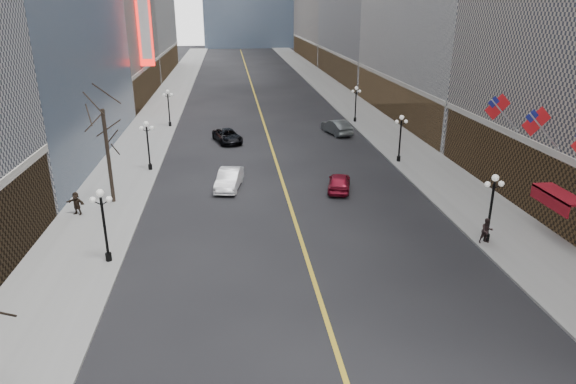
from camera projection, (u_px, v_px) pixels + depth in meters
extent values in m
cube|color=gray|center=(364.00, 115.00, 70.60)|extent=(6.00, 230.00, 0.15)
cube|color=gray|center=(156.00, 120.00, 67.62)|extent=(6.00, 230.00, 0.15)
cube|color=gold|center=(258.00, 105.00, 78.46)|extent=(0.25, 200.00, 0.02)
cube|color=#4E3F34|center=(401.00, 99.00, 68.33)|extent=(2.80, 35.00, 5.00)
cube|color=#4E3F34|center=(341.00, 66.00, 103.77)|extent=(2.80, 39.00, 5.00)
cube|color=#4E3F34|center=(309.00, 49.00, 143.86)|extent=(2.80, 45.00, 5.00)
cube|color=#4E3F34|center=(140.00, 83.00, 82.14)|extent=(2.80, 29.00, 5.00)
cube|color=#4E3F34|center=(164.00, 61.00, 113.84)|extent=(2.80, 37.00, 5.00)
cylinder|color=black|center=(487.00, 237.00, 32.96)|extent=(0.36, 0.36, 0.50)
cylinder|color=black|center=(490.00, 212.00, 32.35)|extent=(0.16, 0.16, 4.00)
sphere|color=white|center=(495.00, 178.00, 31.56)|extent=(0.44, 0.44, 0.44)
sphere|color=white|center=(488.00, 184.00, 31.65)|extent=(0.36, 0.36, 0.36)
sphere|color=white|center=(501.00, 184.00, 31.75)|extent=(0.36, 0.36, 0.36)
cylinder|color=black|center=(399.00, 159.00, 49.74)|extent=(0.36, 0.36, 0.50)
cylinder|color=black|center=(400.00, 141.00, 49.14)|extent=(0.16, 0.16, 4.00)
sphere|color=white|center=(402.00, 117.00, 48.34)|extent=(0.44, 0.44, 0.44)
sphere|color=white|center=(397.00, 122.00, 48.43)|extent=(0.36, 0.36, 0.36)
sphere|color=white|center=(406.00, 121.00, 48.53)|extent=(0.36, 0.36, 0.36)
cylinder|color=black|center=(355.00, 119.00, 66.53)|extent=(0.36, 0.36, 0.50)
cylinder|color=black|center=(356.00, 106.00, 65.92)|extent=(0.16, 0.16, 4.00)
sphere|color=white|center=(356.00, 88.00, 65.13)|extent=(0.44, 0.44, 0.44)
sphere|color=white|center=(353.00, 91.00, 65.22)|extent=(0.36, 0.36, 0.36)
sphere|color=white|center=(360.00, 91.00, 65.31)|extent=(0.36, 0.36, 0.36)
cylinder|color=black|center=(109.00, 257.00, 30.45)|extent=(0.36, 0.36, 0.50)
cylinder|color=black|center=(105.00, 230.00, 29.84)|extent=(0.16, 0.16, 4.00)
sphere|color=white|center=(100.00, 193.00, 29.05)|extent=(0.44, 0.44, 0.44)
sphere|color=white|center=(93.00, 200.00, 29.14)|extent=(0.36, 0.36, 0.36)
sphere|color=white|center=(109.00, 199.00, 29.24)|extent=(0.36, 0.36, 0.36)
cylinder|color=black|center=(150.00, 167.00, 47.23)|extent=(0.36, 0.36, 0.50)
cylinder|color=black|center=(148.00, 148.00, 46.63)|extent=(0.16, 0.16, 4.00)
sphere|color=white|center=(146.00, 124.00, 45.83)|extent=(0.44, 0.44, 0.44)
sphere|color=white|center=(141.00, 128.00, 45.92)|extent=(0.36, 0.36, 0.36)
sphere|color=white|center=(152.00, 128.00, 46.02)|extent=(0.36, 0.36, 0.36)
cylinder|color=black|center=(170.00, 124.00, 64.02)|extent=(0.36, 0.36, 0.50)
cylinder|color=black|center=(169.00, 110.00, 63.41)|extent=(0.16, 0.16, 4.00)
sphere|color=white|center=(167.00, 91.00, 62.62)|extent=(0.44, 0.44, 0.44)
sphere|color=white|center=(164.00, 95.00, 62.71)|extent=(0.36, 0.36, 0.36)
sphere|color=white|center=(171.00, 95.00, 62.80)|extent=(0.36, 0.36, 0.36)
cylinder|color=#B2B2B7|center=(544.00, 131.00, 33.04)|extent=(2.49, 0.12, 2.49)
cube|color=red|center=(536.00, 121.00, 32.74)|extent=(1.94, 0.04, 1.94)
cube|color=navy|center=(532.00, 116.00, 32.59)|extent=(0.88, 0.06, 0.88)
cylinder|color=#B2B2B7|center=(505.00, 115.00, 37.70)|extent=(2.49, 0.12, 2.49)
cube|color=red|center=(498.00, 107.00, 37.41)|extent=(1.94, 0.04, 1.94)
cube|color=navy|center=(494.00, 102.00, 37.25)|extent=(0.88, 0.06, 0.88)
cube|color=maroon|center=(560.00, 194.00, 32.47)|extent=(1.40, 4.00, 0.15)
cube|color=maroon|center=(549.00, 200.00, 32.54)|extent=(0.10, 4.00, 0.90)
cube|color=red|center=(144.00, 23.00, 72.63)|extent=(2.00, 0.50, 12.00)
cube|color=white|center=(144.00, 23.00, 72.63)|extent=(1.40, 0.55, 10.00)
cylinder|color=#2D231C|center=(108.00, 157.00, 38.44)|extent=(0.28, 0.28, 7.20)
imported|color=white|center=(229.00, 179.00, 42.66)|extent=(2.58, 5.13, 1.61)
imported|color=black|center=(228.00, 136.00, 56.90)|extent=(3.75, 5.66, 1.44)
imported|color=maroon|center=(339.00, 182.00, 42.19)|extent=(2.77, 4.65, 1.48)
imported|color=#4F5657|center=(337.00, 127.00, 60.46)|extent=(3.09, 5.51, 1.72)
imported|color=black|center=(487.00, 231.00, 32.50)|extent=(0.82, 0.46, 1.69)
imported|color=black|center=(76.00, 203.00, 36.99)|extent=(1.61, 1.07, 1.69)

